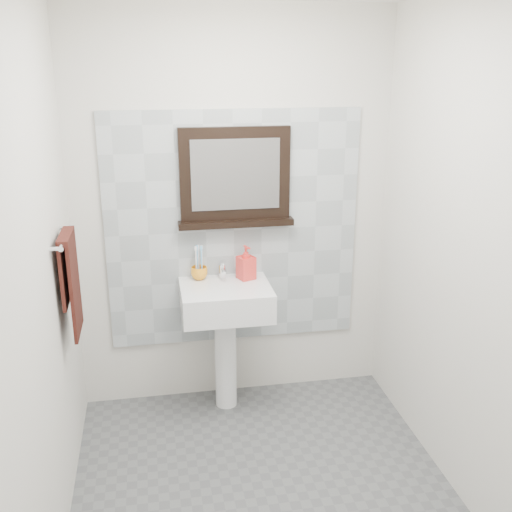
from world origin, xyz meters
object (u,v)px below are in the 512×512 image
(soap_dispenser, at_px, (246,262))
(hand_towel, at_px, (70,276))
(toothbrush_cup, at_px, (199,273))
(framed_mirror, at_px, (235,179))
(pedestal_sink, at_px, (226,313))

(soap_dispenser, xyz_separation_m, hand_towel, (-1.00, -0.47, 0.15))
(soap_dispenser, distance_m, hand_towel, 1.11)
(toothbrush_cup, distance_m, framed_mirror, 0.63)
(pedestal_sink, height_order, soap_dispenser, soap_dispenser)
(pedestal_sink, distance_m, soap_dispenser, 0.34)
(pedestal_sink, xyz_separation_m, toothbrush_cup, (-0.15, 0.14, 0.23))
(toothbrush_cup, xyz_separation_m, hand_towel, (-0.71, -0.51, 0.21))
(toothbrush_cup, height_order, hand_towel, hand_towel)
(hand_towel, bearing_deg, pedestal_sink, 23.46)
(framed_mirror, bearing_deg, hand_towel, -149.58)
(soap_dispenser, distance_m, framed_mirror, 0.52)
(pedestal_sink, relative_size, soap_dispenser, 4.44)
(pedestal_sink, height_order, toothbrush_cup, pedestal_sink)
(soap_dispenser, height_order, hand_towel, hand_towel)
(soap_dispenser, bearing_deg, toothbrush_cup, 150.29)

